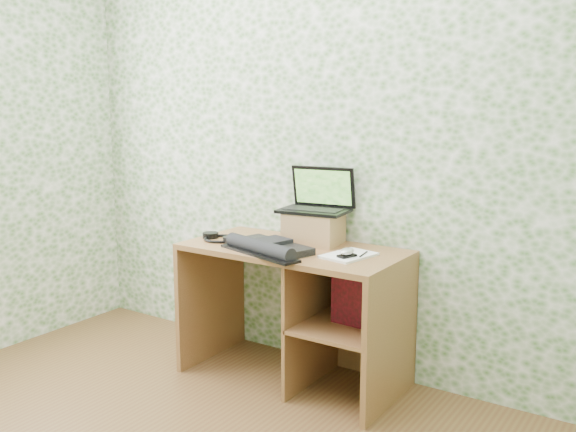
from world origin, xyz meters
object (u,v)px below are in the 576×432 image
Objects in this scene: riser at (314,228)px; laptop at (318,201)px; desk at (308,296)px; notepad at (349,255)px; keyboard at (267,247)px.

laptop is (0.00, 0.04, 0.14)m from riser.
notepad is at bearing -9.90° from desk.
laptop reaches higher than riser.
riser is 0.15m from laptop.
laptop reaches higher than desk.
keyboard is 2.03× the size of notepad.
desk is 0.53m from laptop.
keyboard is (-0.10, -0.30, -0.06)m from riser.
desk is 3.02× the size of laptop.
keyboard is (-0.10, -0.34, -0.21)m from laptop.
keyboard is at bearing -113.51° from laptop.
keyboard is at bearing -149.71° from notepad.
desk is at bearing -83.80° from laptop.
laptop is at bearing 90.16° from keyboard.
riser is (-0.04, 0.12, 0.36)m from desk.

